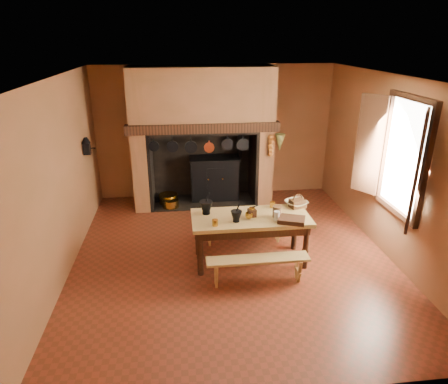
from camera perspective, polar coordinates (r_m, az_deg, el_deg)
name	(u,v)px	position (r m, az deg, el deg)	size (l,w,h in m)	color
floor	(232,255)	(6.58, 1.09, -8.98)	(5.50, 5.50, 0.00)	maroon
ceiling	(233,77)	(5.70, 1.30, 16.07)	(5.50, 5.50, 0.00)	silver
back_wall	(215,132)	(8.63, -1.31, 8.50)	(5.00, 0.02, 2.80)	#9B603E
wall_left	(60,180)	(6.19, -22.41, 1.57)	(0.02, 5.50, 2.80)	#9B603E
wall_right	(390,168)	(6.79, 22.61, 3.22)	(0.02, 5.50, 2.80)	#9B603E
wall_front	(275,276)	(3.55, 7.33, -11.78)	(5.00, 0.02, 2.80)	#9B603E
chimney_breast	(202,117)	(8.09, -3.19, 10.58)	(2.95, 0.96, 2.80)	#9B603E
iron_range	(215,178)	(8.59, -1.35, 2.08)	(1.12, 0.55, 1.60)	black
hearth_pans	(168,200)	(8.49, -7.97, -1.19)	(0.51, 0.62, 0.20)	gold
hanging_pans	(202,146)	(7.70, -3.17, 6.58)	(1.92, 0.29, 0.27)	black
onion_string	(271,146)	(7.88, 6.67, 6.58)	(0.12, 0.10, 0.46)	#B26D20
herb_bunch	(280,143)	(7.91, 7.96, 6.95)	(0.20, 0.20, 0.35)	brown
window	(397,157)	(6.30, 23.48, 4.63)	(0.39, 1.75, 1.76)	white
wall_coffee_mill	(86,145)	(7.58, -19.06, 6.40)	(0.23, 0.16, 0.31)	black
work_table	(251,223)	(6.13, 3.83, -4.51)	(1.79, 0.80, 0.78)	tan
bench_front	(258,264)	(5.77, 4.84, -10.25)	(1.47, 0.26, 0.41)	tan
bench_back	(244,226)	(6.82, 2.85, -4.94)	(1.46, 0.25, 0.41)	tan
mortar_large	(206,207)	(6.11, -2.57, -2.12)	(0.21, 0.21, 0.35)	black
mortar_small	(236,216)	(5.86, 1.77, -3.40)	(0.17, 0.17, 0.29)	black
coffee_grinder	(252,212)	(6.05, 4.02, -2.88)	(0.16, 0.13, 0.18)	#311C0F
brass_mug_a	(215,223)	(5.75, -1.28, -4.41)	(0.09, 0.09, 0.10)	gold
brass_mug_b	(272,205)	(6.41, 6.92, -1.79)	(0.08, 0.08, 0.09)	gold
mixing_bowl	(296,203)	(6.52, 10.29, -1.61)	(0.34, 0.34, 0.08)	beige
stoneware_crock	(277,212)	(6.07, 7.58, -2.79)	(0.14, 0.14, 0.17)	#4F331D
glass_jar	(277,216)	(5.96, 7.55, -3.40)	(0.08, 0.08, 0.15)	beige
wicker_basket	(297,203)	(6.45, 10.45, -1.55)	(0.27, 0.23, 0.23)	#472915
wooden_tray	(291,220)	(5.96, 9.61, -3.94)	(0.39, 0.28, 0.07)	#311C0F
brass_cup	(249,216)	(5.99, 3.58, -3.38)	(0.11, 0.11, 0.09)	gold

